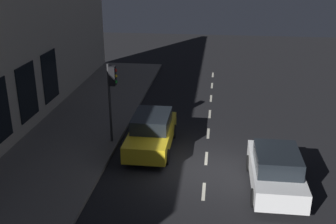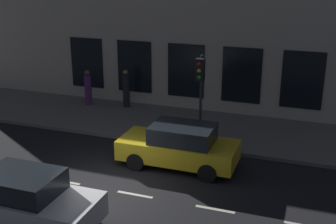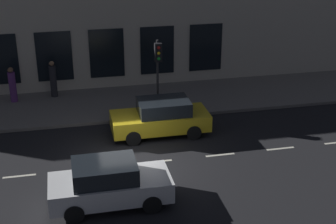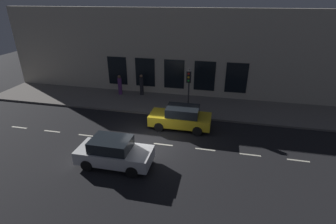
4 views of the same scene
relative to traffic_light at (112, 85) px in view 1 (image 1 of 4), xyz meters
The scene contains 6 objects.
ground_plane 5.37m from the traffic_light, 155.52° to the left, with size 60.00×60.00×0.00m, color black.
sidewalk 3.91m from the traffic_light, 42.57° to the left, with size 4.50×32.00×0.15m.
lane_centre_line 5.10m from the traffic_light, 167.81° to the left, with size 0.12×27.20×0.01m.
traffic_light is the anchor object (origin of this frame).
parked_car_0 2.65m from the traffic_light, behind, with size 1.86×4.20×1.58m.
parked_car_1 7.63m from the traffic_light, 155.85° to the left, with size 1.83×4.02×1.58m.
Camera 1 is at (-0.28, 14.37, 7.98)m, focal length 43.44 mm.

